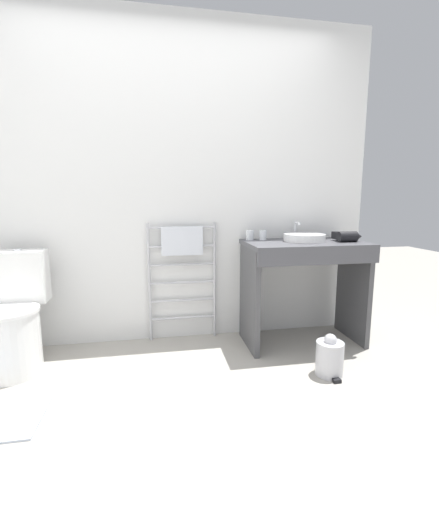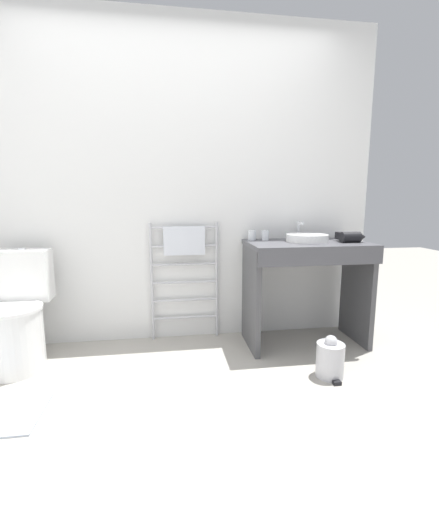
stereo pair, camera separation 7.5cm
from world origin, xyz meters
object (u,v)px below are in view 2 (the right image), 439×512
Objects in this scene: cup_near_wall at (252,235)px; trash_bin at (330,359)px; sink_basin at (307,238)px; cup_near_edge at (265,235)px; towel_radiator at (184,258)px; toilet at (17,320)px; hair_dryer at (351,237)px.

cup_near_wall reaches higher than trash_bin.
cup_near_edge is at bearing 155.38° from sink_basin.
trash_bin is at bearing -40.76° from towel_radiator.
toilet is 1.27m from towel_radiator.
cup_near_wall is 0.41× the size of hair_dryer.
sink_basin reaches higher than trash_bin.
cup_near_wall reaches higher than toilet.
sink_basin is 4.04× the size of cup_near_wall.
cup_near_edge reaches higher than sink_basin.
cup_near_wall is (-0.40, 0.16, 0.01)m from sink_basin.
cup_near_wall is 1.00× the size of cup_near_edge.
cup_near_wall is 0.77m from hair_dryer.
towel_radiator reaches higher than toilet.
hair_dryer reaches higher than trash_bin.
sink_basin is at bearing -12.67° from towel_radiator.
towel_radiator is 12.02× the size of cup_near_edge.
hair_dryer is (0.73, -0.24, 0.00)m from cup_near_wall.
hair_dryer is (1.28, -0.30, 0.18)m from towel_radiator.
sink_basin reaches higher than toilet.
towel_radiator is at bearing 139.24° from trash_bin.
cup_near_wall is (1.72, 0.26, 0.54)m from toilet.
cup_near_edge is 0.41× the size of hair_dryer.
cup_near_wall is at bearing 8.70° from toilet.
toilet reaches higher than trash_bin.
toilet is at bearing -179.53° from hair_dryer.
trash_bin is at bearing -127.12° from hair_dryer.
sink_basin is (0.95, -0.21, 0.17)m from towel_radiator.
trash_bin is (2.08, -0.47, -0.21)m from toilet.
hair_dryer reaches higher than sink_basin.
trash_bin is (-0.05, -0.57, -0.74)m from sink_basin.
trash_bin is (0.36, -0.73, -0.75)m from cup_near_wall.
cup_near_wall is at bearing 116.15° from trash_bin.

